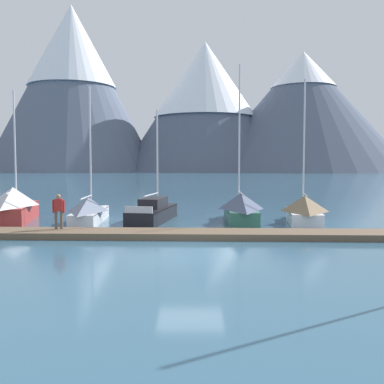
{
  "coord_description": "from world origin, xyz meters",
  "views": [
    {
      "loc": [
        0.22,
        -16.29,
        3.49
      ],
      "look_at": [
        0.0,
        6.0,
        2.0
      ],
      "focal_mm": 40.71,
      "sensor_mm": 36.0,
      "label": 1
    }
  ],
  "objects_px": {
    "sailboat_nearest_berth": "(16,205)",
    "sailboat_mid_dock_port": "(155,211)",
    "person_on_dock": "(59,209)",
    "sailboat_far_berth": "(303,210)",
    "sailboat_second_berth": "(90,210)",
    "sailboat_mid_dock_starboard": "(240,208)"
  },
  "relations": [
    {
      "from": "sailboat_second_berth",
      "to": "sailboat_mid_dock_port",
      "type": "height_order",
      "value": "sailboat_second_berth"
    },
    {
      "from": "sailboat_nearest_berth",
      "to": "sailboat_far_berth",
      "type": "xyz_separation_m",
      "value": [
        17.08,
        -0.59,
        -0.2
      ]
    },
    {
      "from": "sailboat_nearest_berth",
      "to": "sailboat_second_berth",
      "type": "relative_size",
      "value": 0.98
    },
    {
      "from": "sailboat_nearest_berth",
      "to": "person_on_dock",
      "type": "distance_m",
      "value": 6.5
    },
    {
      "from": "sailboat_nearest_berth",
      "to": "sailboat_far_berth",
      "type": "bearing_deg",
      "value": -1.98
    },
    {
      "from": "sailboat_mid_dock_port",
      "to": "person_on_dock",
      "type": "xyz_separation_m",
      "value": [
        -4.15,
        -5.33,
        0.7
      ]
    },
    {
      "from": "sailboat_second_berth",
      "to": "person_on_dock",
      "type": "bearing_deg",
      "value": -95.24
    },
    {
      "from": "sailboat_second_berth",
      "to": "sailboat_far_berth",
      "type": "bearing_deg",
      "value": -0.65
    },
    {
      "from": "sailboat_second_berth",
      "to": "sailboat_far_berth",
      "type": "xyz_separation_m",
      "value": [
        12.49,
        -0.14,
        0.03
      ]
    },
    {
      "from": "sailboat_nearest_berth",
      "to": "sailboat_far_berth",
      "type": "height_order",
      "value": "sailboat_far_berth"
    },
    {
      "from": "sailboat_nearest_berth",
      "to": "sailboat_far_berth",
      "type": "distance_m",
      "value": 17.09
    },
    {
      "from": "sailboat_mid_dock_starboard",
      "to": "sailboat_far_berth",
      "type": "distance_m",
      "value": 3.68
    },
    {
      "from": "sailboat_mid_dock_port",
      "to": "person_on_dock",
      "type": "bearing_deg",
      "value": -127.9
    },
    {
      "from": "sailboat_nearest_berth",
      "to": "sailboat_mid_dock_port",
      "type": "relative_size",
      "value": 1.1
    },
    {
      "from": "sailboat_nearest_berth",
      "to": "sailboat_mid_dock_starboard",
      "type": "distance_m",
      "value": 13.42
    },
    {
      "from": "sailboat_second_berth",
      "to": "sailboat_mid_dock_port",
      "type": "bearing_deg",
      "value": 12.21
    },
    {
      "from": "sailboat_mid_dock_starboard",
      "to": "sailboat_nearest_berth",
      "type": "bearing_deg",
      "value": 177.71
    },
    {
      "from": "sailboat_far_berth",
      "to": "sailboat_mid_dock_port",
      "type": "bearing_deg",
      "value": 173.8
    },
    {
      "from": "sailboat_mid_dock_port",
      "to": "sailboat_mid_dock_starboard",
      "type": "distance_m",
      "value": 5.16
    },
    {
      "from": "sailboat_far_berth",
      "to": "person_on_dock",
      "type": "bearing_deg",
      "value": -161.24
    },
    {
      "from": "sailboat_mid_dock_starboard",
      "to": "sailboat_far_berth",
      "type": "bearing_deg",
      "value": -0.87
    },
    {
      "from": "sailboat_mid_dock_port",
      "to": "person_on_dock",
      "type": "relative_size",
      "value": 4.2
    }
  ]
}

